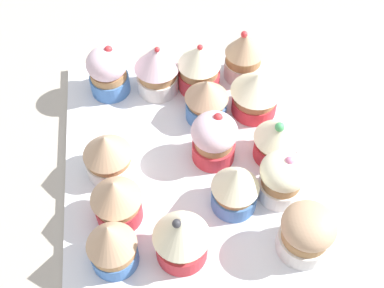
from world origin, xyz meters
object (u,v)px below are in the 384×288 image
(cupcake_6, at_px, (108,154))
(cupcake_2, at_px, (306,232))
(cupcake_0, at_px, (112,244))
(cupcake_9, at_px, (206,99))
(cupcake_12, at_px, (157,68))
(cupcake_5, at_px, (282,178))
(cupcake_14, at_px, (244,55))
(cupcake_11, at_px, (108,71))
(cupcake_10, at_px, (256,92))
(cupcake_1, at_px, (181,236))
(cupcake_8, at_px, (277,139))
(cupcake_3, at_px, (117,200))
(cupcake_7, at_px, (214,136))
(baking_tray, at_px, (192,161))
(cupcake_13, at_px, (199,67))
(cupcake_4, at_px, (235,188))

(cupcake_6, bearing_deg, cupcake_2, -32.37)
(cupcake_0, xyz_separation_m, cupcake_6, (-0.00, 0.12, -0.01))
(cupcake_0, distance_m, cupcake_9, 0.23)
(cupcake_2, xyz_separation_m, cupcake_12, (-0.14, 0.26, 0.00))
(cupcake_5, bearing_deg, cupcake_14, 91.69)
(cupcake_11, bearing_deg, cupcake_10, -18.20)
(cupcake_6, bearing_deg, cupcake_1, -58.55)
(cupcake_8, height_order, cupcake_11, cupcake_11)
(cupcake_14, bearing_deg, cupcake_0, -126.01)
(cupcake_1, xyz_separation_m, cupcake_8, (0.13, 0.12, -0.01))
(cupcake_2, relative_size, cupcake_12, 0.86)
(cupcake_6, bearing_deg, cupcake_10, 20.88)
(cupcake_12, relative_size, cupcake_14, 0.99)
(cupcake_1, bearing_deg, cupcake_3, 139.83)
(cupcake_5, height_order, cupcake_7, cupcake_7)
(baking_tray, height_order, cupcake_0, cupcake_0)
(cupcake_0, bearing_deg, cupcake_10, 45.13)
(cupcake_6, bearing_deg, cupcake_9, 29.23)
(cupcake_13, bearing_deg, cupcake_6, -134.77)
(cupcake_10, height_order, cupcake_14, cupcake_14)
(cupcake_0, distance_m, cupcake_8, 0.24)
(cupcake_3, distance_m, cupcake_5, 0.19)
(cupcake_0, bearing_deg, cupcake_5, 17.13)
(cupcake_13, bearing_deg, cupcake_7, -89.31)
(cupcake_3, bearing_deg, cupcake_8, 17.73)
(cupcake_6, distance_m, cupcake_14, 0.24)
(cupcake_1, height_order, cupcake_8, cupcake_1)
(cupcake_1, xyz_separation_m, cupcake_4, (0.07, 0.06, -0.01))
(cupcake_11, bearing_deg, cupcake_1, -74.85)
(cupcake_3, relative_size, cupcake_5, 1.01)
(cupcake_5, bearing_deg, cupcake_11, 134.54)
(cupcake_14, bearing_deg, cupcake_10, -87.37)
(cupcake_6, bearing_deg, cupcake_4, -25.13)
(cupcake_5, height_order, cupcake_9, cupcake_5)
(cupcake_1, height_order, cupcake_7, cupcake_1)
(cupcake_8, height_order, cupcake_10, same)
(cupcake_1, distance_m, cupcake_12, 0.25)
(cupcake_3, xyz_separation_m, cupcake_13, (0.12, 0.20, 0.00))
(baking_tray, xyz_separation_m, cupcake_11, (-0.10, 0.13, 0.04))
(cupcake_8, bearing_deg, cupcake_3, -162.27)
(cupcake_0, relative_size, cupcake_5, 1.09)
(cupcake_5, distance_m, cupcake_9, 0.15)
(cupcake_5, distance_m, cupcake_7, 0.10)
(cupcake_4, bearing_deg, cupcake_11, 124.05)
(cupcake_1, xyz_separation_m, cupcake_6, (-0.07, 0.12, -0.01))
(baking_tray, distance_m, cupcake_11, 0.17)
(cupcake_7, height_order, cupcake_12, cupcake_12)
(cupcake_1, relative_size, cupcake_13, 1.08)
(cupcake_3, xyz_separation_m, cupcake_12, (0.06, 0.20, 0.00))
(cupcake_0, bearing_deg, cupcake_13, 63.11)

